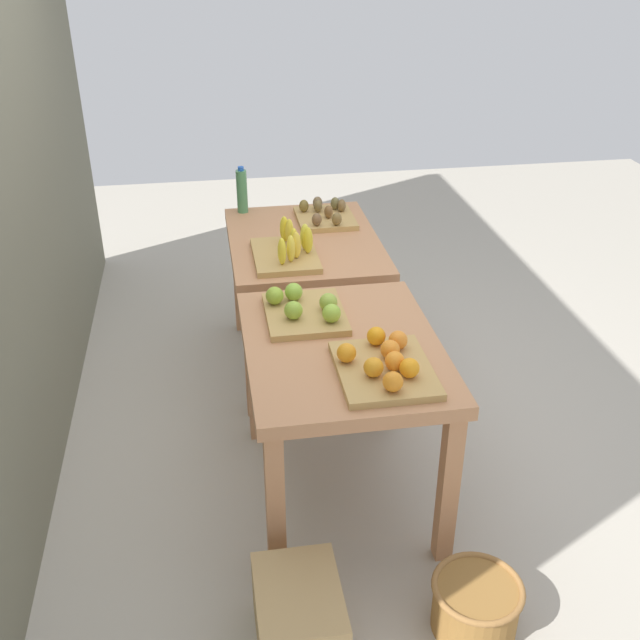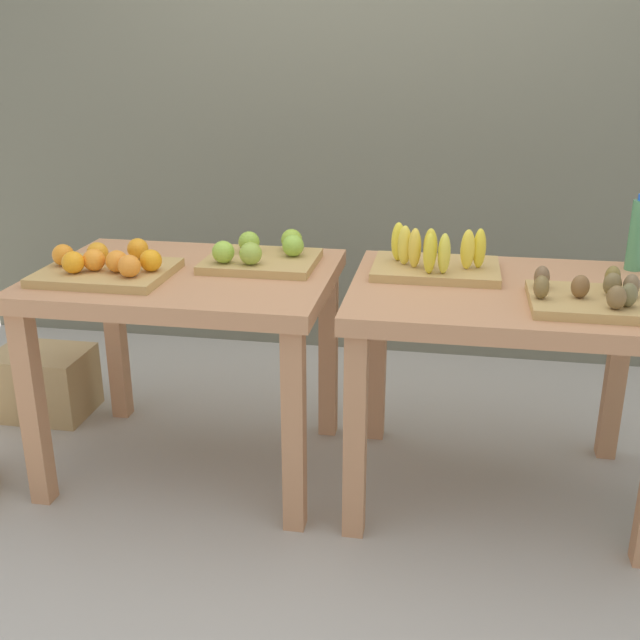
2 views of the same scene
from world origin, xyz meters
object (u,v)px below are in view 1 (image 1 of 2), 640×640
(watermelon_pile, at_px, (322,277))
(banana_crate, at_px, (288,250))
(display_table_right, at_px, (304,258))
(kiwi_bin, at_px, (325,215))
(wicker_basket, at_px, (476,605))
(orange_bin, at_px, (385,364))
(water_bottle, at_px, (242,191))
(cardboard_produce_box, at_px, (299,619))
(apple_bin, at_px, (305,309))
(display_table_left, at_px, (342,367))

(watermelon_pile, bearing_deg, banana_crate, 162.04)
(display_table_right, relative_size, kiwi_bin, 2.89)
(banana_crate, relative_size, watermelon_pile, 0.72)
(watermelon_pile, bearing_deg, wicker_basket, -177.80)
(display_table_right, relative_size, orange_bin, 2.36)
(water_bottle, height_order, cardboard_produce_box, water_bottle)
(display_table_right, distance_m, apple_bin, 0.89)
(wicker_basket, bearing_deg, water_bottle, 15.10)
(apple_bin, bearing_deg, banana_crate, -0.60)
(display_table_left, xyz_separation_m, water_bottle, (1.57, 0.30, 0.24))
(watermelon_pile, bearing_deg, display_table_left, 173.00)
(display_table_right, height_order, kiwi_bin, kiwi_bin)
(water_bottle, bearing_deg, orange_bin, -167.22)
(display_table_left, bearing_deg, water_bottle, 10.64)
(water_bottle, bearing_deg, apple_bin, -172.52)
(display_table_right, bearing_deg, cardboard_produce_box, 171.13)
(display_table_right, bearing_deg, apple_bin, 172.06)
(apple_bin, xyz_separation_m, kiwi_bin, (1.11, -0.28, -0.01))
(display_table_left, bearing_deg, kiwi_bin, -6.58)
(apple_bin, bearing_deg, watermelon_pile, -11.89)
(display_table_left, height_order, water_bottle, water_bottle)
(orange_bin, relative_size, banana_crate, 1.00)
(orange_bin, height_order, wicker_basket, orange_bin)
(banana_crate, relative_size, cardboard_produce_box, 1.10)
(apple_bin, relative_size, watermelon_pile, 0.65)
(orange_bin, distance_m, water_bottle, 1.87)
(display_table_right, distance_m, water_bottle, 0.60)
(display_table_right, height_order, wicker_basket, display_table_right)
(wicker_basket, bearing_deg, orange_bin, 22.11)
(kiwi_bin, height_order, water_bottle, water_bottle)
(wicker_basket, bearing_deg, cardboard_produce_box, 88.51)
(orange_bin, xyz_separation_m, banana_crate, (1.12, 0.23, 0.01))
(apple_bin, xyz_separation_m, cardboard_produce_box, (-1.05, 0.18, -0.67))
(watermelon_pile, height_order, wicker_basket, watermelon_pile)
(banana_crate, xyz_separation_m, wicker_basket, (-1.69, -0.47, -0.71))
(wicker_basket, bearing_deg, display_table_right, 10.24)
(display_table_right, xyz_separation_m, cardboard_produce_box, (-1.92, 0.30, -0.52))
(display_table_right, distance_m, kiwi_bin, 0.32)
(display_table_left, relative_size, water_bottle, 3.82)
(orange_bin, bearing_deg, apple_bin, 25.88)
(display_table_left, height_order, kiwi_bin, kiwi_bin)
(watermelon_pile, bearing_deg, water_bottle, 126.79)
(water_bottle, bearing_deg, cardboard_produce_box, 179.90)
(kiwi_bin, bearing_deg, banana_crate, 150.73)
(water_bottle, relative_size, cardboard_produce_box, 0.68)
(water_bottle, relative_size, wicker_basket, 0.80)
(apple_bin, bearing_deg, orange_bin, -154.12)
(orange_bin, height_order, kiwi_bin, orange_bin)
(water_bottle, xyz_separation_m, cardboard_produce_box, (-2.38, 0.00, -0.77))
(apple_bin, height_order, wicker_basket, apple_bin)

